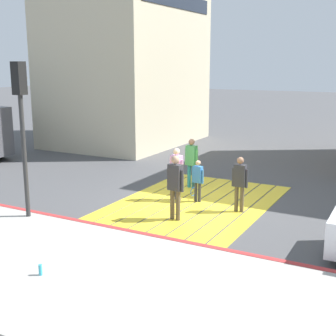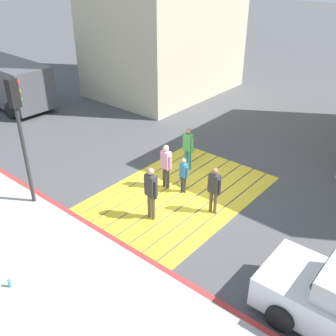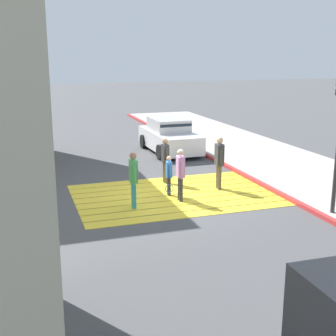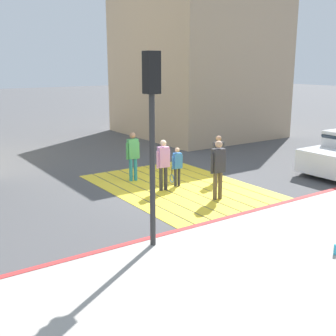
# 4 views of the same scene
# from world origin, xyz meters

# --- Properties ---
(ground_plane) EXTENTS (120.00, 120.00, 0.00)m
(ground_plane) POSITION_xyz_m (0.00, 0.00, 0.00)
(ground_plane) COLOR #4C4C4F
(crosswalk_stripes) EXTENTS (6.40, 4.35, 0.01)m
(crosswalk_stripes) POSITION_xyz_m (0.00, -0.00, 0.01)
(crosswalk_stripes) COLOR yellow
(crosswalk_stripes) RESTS_ON ground
(sidewalk_west) EXTENTS (4.80, 40.00, 0.12)m
(sidewalk_west) POSITION_xyz_m (-5.60, 0.00, 0.06)
(sidewalk_west) COLOR #ADA8A0
(sidewalk_west) RESTS_ON ground
(curb_painted) EXTENTS (0.16, 40.00, 0.13)m
(curb_painted) POSITION_xyz_m (-3.25, 0.00, 0.07)
(curb_painted) COLOR #BC3333
(curb_painted) RESTS_ON ground
(van_down_street) EXTENTS (2.44, 5.24, 2.35)m
(van_down_street) POSITION_xyz_m (1.12, 12.38, 1.28)
(van_down_street) COLOR #4C4C51
(van_down_street) RESTS_ON ground
(traffic_light_corner) EXTENTS (0.39, 0.28, 4.24)m
(traffic_light_corner) POSITION_xyz_m (-3.58, 3.31, 3.04)
(traffic_light_corner) COLOR #2D2D2D
(traffic_light_corner) RESTS_ON ground
(water_bottle) EXTENTS (0.07, 0.07, 0.22)m
(water_bottle) POSITION_xyz_m (-6.17, 0.45, 0.23)
(water_bottle) COLOR #33A5BF
(water_bottle) RESTS_ON sidewalk_west
(pedestrian_adult_lead) EXTENTS (0.27, 0.52, 1.80)m
(pedestrian_adult_lead) POSITION_xyz_m (-1.67, -0.20, 1.05)
(pedestrian_adult_lead) COLOR brown
(pedestrian_adult_lead) RESTS_ON ground
(pedestrian_adult_trailing) EXTENTS (0.21, 0.48, 1.61)m
(pedestrian_adult_trailing) POSITION_xyz_m (-0.18, -1.49, 0.94)
(pedestrian_adult_trailing) COLOR brown
(pedestrian_adult_trailing) RESTS_ON ground
(pedestrian_adult_side) EXTENTS (0.25, 0.50, 1.71)m
(pedestrian_adult_side) POSITION_xyz_m (1.56, 0.86, 0.99)
(pedestrian_adult_side) COLOR teal
(pedestrian_adult_side) RESTS_ON ground
(pedestrian_teen_behind) EXTENTS (0.24, 0.48, 1.65)m
(pedestrian_teen_behind) POSITION_xyz_m (0.01, 0.63, 0.96)
(pedestrian_teen_behind) COLOR #333338
(pedestrian_teen_behind) RESTS_ON ground
(pedestrian_child_with_racket) EXTENTS (0.29, 0.41, 1.31)m
(pedestrian_child_with_racket) POSITION_xyz_m (0.17, -0.02, 0.74)
(pedestrian_child_with_racket) COLOR #333338
(pedestrian_child_with_racket) RESTS_ON ground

